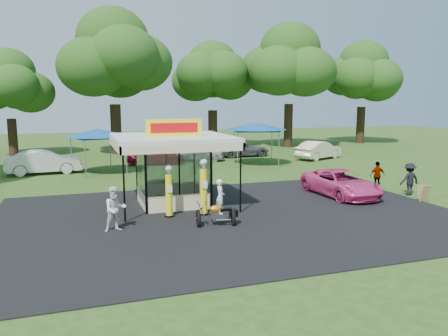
{
  "coord_description": "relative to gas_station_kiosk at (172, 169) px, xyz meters",
  "views": [
    {
      "loc": [
        -6.24,
        -15.47,
        4.97
      ],
      "look_at": [
        0.29,
        4.0,
        1.84
      ],
      "focal_mm": 35.0,
      "sensor_mm": 36.0,
      "label": 1
    }
  ],
  "objects": [
    {
      "name": "ground",
      "position": [
        2.0,
        -4.99,
        -1.78
      ],
      "size": [
        120.0,
        120.0,
        0.0
      ],
      "primitive_type": "plane",
      "color": "#274816",
      "rests_on": "ground"
    },
    {
      "name": "bg_car_d",
      "position": [
        10.13,
        16.73,
        -1.12
      ],
      "size": [
        4.85,
        2.41,
        1.32
      ],
      "primitive_type": "imported",
      "rotation": [
        0.0,
        0.0,
        1.62
      ],
      "color": "#545456",
      "rests_on": "ground"
    },
    {
      "name": "spectator_west",
      "position": [
        -3.02,
        -3.62,
        -0.9
      ],
      "size": [
        0.97,
        0.81,
        1.76
      ],
      "primitive_type": "imported",
      "rotation": [
        0.0,
        0.0,
        0.18
      ],
      "color": "white",
      "rests_on": "ground"
    },
    {
      "name": "gas_pump_right",
      "position": [
        0.87,
        -2.39,
        -0.56
      ],
      "size": [
        0.48,
        0.48,
        2.55
      ],
      "color": "black",
      "rests_on": "ground"
    },
    {
      "name": "spectator_east_a",
      "position": [
        12.47,
        -1.86,
        -0.91
      ],
      "size": [
        1.13,
        0.65,
        1.74
      ],
      "primitive_type": "imported",
      "rotation": [
        0.0,
        0.0,
        3.14
      ],
      "color": "black",
      "rests_on": "ground"
    },
    {
      "name": "spectator_east_b",
      "position": [
        11.97,
        0.14,
        -0.99
      ],
      "size": [
        0.97,
        0.49,
        1.59
      ],
      "primitive_type": "imported",
      "rotation": [
        0.0,
        0.0,
        3.03
      ],
      "color": "gray",
      "rests_on": "ground"
    },
    {
      "name": "gas_station_kiosk",
      "position": [
        0.0,
        0.0,
        0.0
      ],
      "size": [
        5.4,
        5.4,
        4.18
      ],
      "color": "white",
      "rests_on": "ground"
    },
    {
      "name": "tent_east",
      "position": [
        9.07,
        11.36,
        1.27
      ],
      "size": [
        4.82,
        4.82,
        3.37
      ],
      "rotation": [
        0.0,
        0.0,
        -0.26
      ],
      "color": "gray",
      "rests_on": "ground"
    },
    {
      "name": "pink_sedan",
      "position": [
        8.86,
        -0.89,
        -1.09
      ],
      "size": [
        2.51,
        5.1,
        1.39
      ],
      "primitive_type": "imported",
      "rotation": [
        0.0,
        0.0,
        0.04
      ],
      "color": "#E93F8B",
      "rests_on": "ground"
    },
    {
      "name": "bg_car_c",
      "position": [
        5.37,
        15.06,
        -1.03
      ],
      "size": [
        4.72,
        3.05,
        1.5
      ],
      "primitive_type": "imported",
      "rotation": [
        0.0,
        0.0,
        1.25
      ],
      "color": "#AFAFB4",
      "rests_on": "ground"
    },
    {
      "name": "spare_tires",
      "position": [
        -0.79,
        -1.03,
        -1.41
      ],
      "size": [
        0.9,
        0.59,
        0.76
      ],
      "rotation": [
        0.0,
        0.0,
        -0.18
      ],
      "color": "black",
      "rests_on": "ground"
    },
    {
      "name": "oak_far_e",
      "position": [
        17.87,
        23.1,
        6.63
      ],
      "size": [
        11.07,
        11.07,
        13.18
      ],
      "color": "black",
      "rests_on": "ground"
    },
    {
      "name": "gas_pump_left",
      "position": [
        -0.64,
        -2.26,
        -0.67
      ],
      "size": [
        0.43,
        0.43,
        2.32
      ],
      "color": "black",
      "rests_on": "ground"
    },
    {
      "name": "a_frame_sign",
      "position": [
        12.02,
        -3.39,
        -1.35
      ],
      "size": [
        0.49,
        0.45,
        0.85
      ],
      "rotation": [
        0.0,
        0.0,
        0.06
      ],
      "color": "#593819",
      "rests_on": "ground"
    },
    {
      "name": "oak_far_d",
      "position": [
        9.99,
        25.88,
        5.38
      ],
      "size": [
        9.44,
        9.44,
        11.24
      ],
      "color": "black",
      "rests_on": "ground"
    },
    {
      "name": "bg_car_b",
      "position": [
        1.57,
        14.15,
        -1.11
      ],
      "size": [
        4.81,
        2.37,
        1.35
      ],
      "primitive_type": "imported",
      "rotation": [
        0.0,
        0.0,
        1.46
      ],
      "color": "maroon",
      "rests_on": "ground"
    },
    {
      "name": "oak_far_c",
      "position": [
        -0.73,
        22.68,
        6.73
      ],
      "size": [
        11.38,
        11.38,
        13.41
      ],
      "color": "black",
      "rests_on": "ground"
    },
    {
      "name": "oak_far_b",
      "position": [
        -9.93,
        23.72,
        4.3
      ],
      "size": [
        7.99,
        7.99,
        9.53
      ],
      "color": "black",
      "rests_on": "ground"
    },
    {
      "name": "asphalt_apron",
      "position": [
        2.0,
        -2.99,
        -1.76
      ],
      "size": [
        20.0,
        14.0,
        0.04
      ],
      "primitive_type": "cube",
      "color": "black",
      "rests_on": "ground"
    },
    {
      "name": "kiosk_car",
      "position": [
        -0.0,
        2.21,
        -1.3
      ],
      "size": [
        2.82,
        1.13,
        0.96
      ],
      "primitive_type": "imported",
      "rotation": [
        0.0,
        0.0,
        1.57
      ],
      "color": "yellow",
      "rests_on": "ground"
    },
    {
      "name": "bg_car_a",
      "position": [
        -6.57,
        11.96,
        -0.96
      ],
      "size": [
        5.14,
        2.17,
        1.65
      ],
      "primitive_type": "imported",
      "rotation": [
        0.0,
        0.0,
        1.66
      ],
      "color": "silver",
      "rests_on": "ground"
    },
    {
      "name": "bg_car_e",
      "position": [
        15.67,
        12.85,
        -0.99
      ],
      "size": [
        5.07,
        3.56,
        1.58
      ],
      "primitive_type": "imported",
      "rotation": [
        0.0,
        0.0,
        2.01
      ],
      "color": "#F9DEBE",
      "rests_on": "ground"
    },
    {
      "name": "motorcycle",
      "position": [
        0.99,
        -4.19,
        -1.01
      ],
      "size": [
        1.73,
        1.03,
        1.98
      ],
      "rotation": [
        0.0,
        0.0,
        -0.17
      ],
      "color": "black",
      "rests_on": "ground"
    },
    {
      "name": "tent_west",
      "position": [
        -2.93,
        11.07,
        1.04
      ],
      "size": [
        4.45,
        4.45,
        3.11
      ],
      "rotation": [
        0.0,
        0.0,
        0.31
      ],
      "color": "gray",
      "rests_on": "ground"
    },
    {
      "name": "oak_far_f",
      "position": [
        28.27,
        24.47,
        5.86
      ],
      "size": [
        9.88,
        9.88,
        11.9
      ],
      "color": "black",
      "rests_on": "ground"
    }
  ]
}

